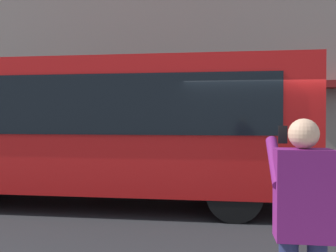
{
  "coord_description": "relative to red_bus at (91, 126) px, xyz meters",
  "views": [
    {
      "loc": [
        0.6,
        7.7,
        1.86
      ],
      "look_at": [
        1.75,
        -0.52,
        1.68
      ],
      "focal_mm": 40.77,
      "sensor_mm": 36.0,
      "label": 1
    }
  ],
  "objects": [
    {
      "name": "building_facade_far",
      "position": [
        -3.4,
        -6.58,
        4.3
      ],
      "size": [
        28.0,
        1.55,
        12.0
      ],
      "color": "gray",
      "rests_on": "ground_plane"
    },
    {
      "name": "ground_plane",
      "position": [
        -3.38,
        0.22,
        -1.68
      ],
      "size": [
        60.0,
        60.0,
        0.0
      ],
      "primitive_type": "plane",
      "color": "#232326"
    },
    {
      "name": "red_bus",
      "position": [
        0.0,
        0.0,
        0.0
      ],
      "size": [
        9.05,
        2.54,
        3.08
      ],
      "color": "red",
      "rests_on": "ground_plane"
    },
    {
      "name": "pedestrian_photographer",
      "position": [
        -3.38,
        5.06,
        -0.54
      ],
      "size": [
        0.53,
        0.52,
        1.7
      ],
      "color": "#1E2347",
      "rests_on": "sidewalk_curb"
    }
  ]
}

